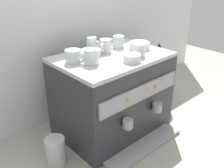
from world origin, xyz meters
The scene contains 14 objects.
ground_plane centered at (0.00, 0.00, 0.00)m, with size 4.00×4.00×0.00m, color #9E998E.
tiled_backsplash_wall centered at (0.00, 0.37, 0.48)m, with size 2.80×0.03×0.96m, color silver.
espresso_machine centered at (0.00, 0.00, 0.25)m, with size 0.65×0.56×0.50m.
ceramic_cup_0 centered at (0.13, 0.08, 0.54)m, with size 0.11×0.07×0.07m.
ceramic_cup_1 centered at (-0.17, -0.02, 0.54)m, with size 0.11×0.09×0.08m.
ceramic_cup_2 centered at (-0.23, 0.05, 0.53)m, with size 0.08×0.12×0.07m.
ceramic_cup_3 centered at (-0.03, 0.15, 0.54)m, with size 0.06×0.10×0.08m.
ceramic_cup_4 centered at (0.01, 0.07, 0.54)m, with size 0.10×0.07×0.08m.
ceramic_cup_5 centered at (0.11, -0.12, 0.53)m, with size 0.10×0.06×0.07m.
ceramic_bowl_0 centered at (-0.10, 0.07, 0.52)m, with size 0.11×0.11×0.04m.
ceramic_bowl_1 centered at (0.01, -0.15, 0.52)m, with size 0.09×0.09×0.04m.
ceramic_bowl_2 centered at (0.21, -0.02, 0.52)m, with size 0.13×0.13×0.04m.
coffee_grinder centered at (0.49, 0.04, 0.22)m, with size 0.19×0.19×0.47m.
milk_pitcher centered at (-0.44, -0.03, 0.07)m, with size 0.11×0.11×0.15m, color #B7B7BC.
Camera 1 is at (-0.94, -1.03, 0.98)m, focal length 41.01 mm.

